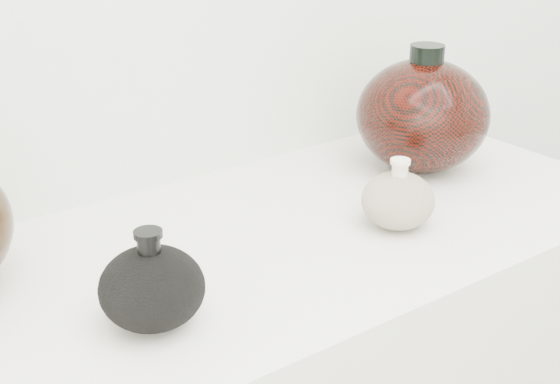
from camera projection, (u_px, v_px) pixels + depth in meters
black_gourd_vase at (152, 287)px, 0.85m from camera, size 0.13×0.13×0.11m
cream_gourd_vase at (398, 200)px, 1.08m from camera, size 0.11×0.11×0.10m
right_round_pot at (422, 115)px, 1.26m from camera, size 0.27×0.27×0.21m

